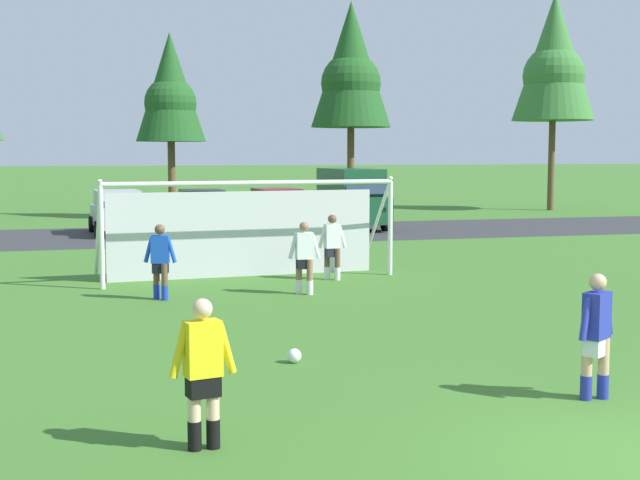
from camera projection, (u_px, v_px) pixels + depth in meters
name	position (u px, v px, depth m)	size (l,w,h in m)	color
ground_plane	(305.00, 271.00, 23.32)	(400.00, 400.00, 0.00)	#3D7028
parking_lot_strip	(235.00, 234.00, 34.18)	(52.00, 8.40, 0.01)	#333335
soccer_ball	(294.00, 356.00, 13.13)	(0.22, 0.22, 0.22)	white
soccer_goal	(246.00, 227.00, 22.07)	(7.53, 2.45, 2.57)	white
referee	(203.00, 374.00, 9.23)	(0.75, 0.32, 1.64)	beige
player_striker_near	(304.00, 258.00, 19.47)	(0.73, 0.34, 1.64)	#936B4C
player_midfield_center	(596.00, 337.00, 11.12)	(0.70, 0.41, 1.64)	tan
player_defender_far	(160.00, 262.00, 18.75)	(0.71, 0.37, 1.64)	brown
player_winger_left	(332.00, 247.00, 21.70)	(0.74, 0.33, 1.64)	brown
parked_car_slot_far_left	(118.00, 212.00, 33.98)	(2.27, 4.32, 1.72)	#B2B2BC
parked_car_slot_left	(202.00, 211.00, 34.34)	(2.11, 4.24, 1.72)	black
parked_car_slot_center_left	(278.00, 209.00, 35.56)	(2.28, 4.33, 1.72)	maroon
parked_car_slot_center	(351.00, 197.00, 36.44)	(2.24, 4.82, 2.52)	#194C2D
tree_center_back	(170.00, 91.00, 41.81)	(3.36, 3.36, 8.96)	brown
tree_mid_right	(351.00, 69.00, 43.42)	(4.02, 4.02, 10.73)	brown
tree_right_edge	(554.00, 61.00, 47.54)	(4.47, 4.47, 11.92)	brown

